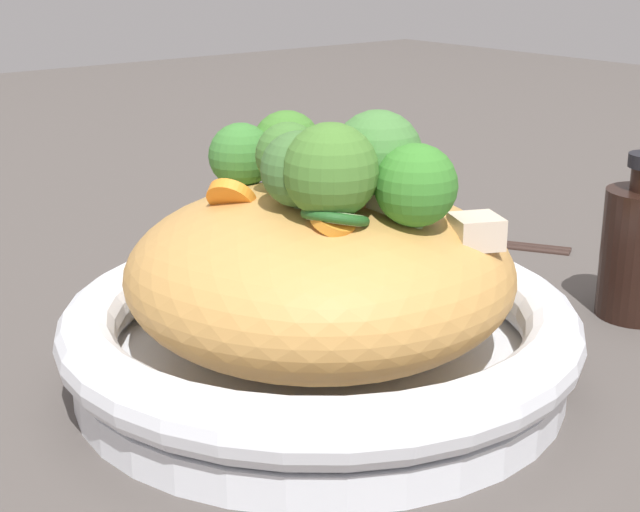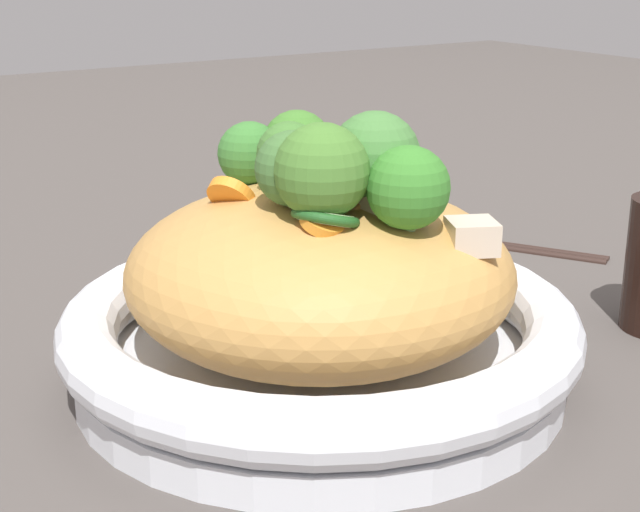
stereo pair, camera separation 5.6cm
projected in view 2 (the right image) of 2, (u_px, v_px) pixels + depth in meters
The scene contains 8 objects.
ground_plane at pixel (320, 381), 0.58m from camera, with size 3.00×3.00×0.00m, color #4D4643.
serving_bowl at pixel (320, 338), 0.58m from camera, with size 0.31×0.31×0.06m.
noodle_heap at pixel (320, 272), 0.56m from camera, with size 0.23×0.23×0.11m.
broccoli_florets at pixel (326, 165), 0.54m from camera, with size 0.19×0.11×0.07m.
carrot_coins at pixel (317, 202), 0.54m from camera, with size 0.10×0.13×0.03m.
zucchini_slices at pixel (369, 193), 0.56m from camera, with size 0.11×0.14×0.04m.
chicken_chunks at pixel (396, 199), 0.54m from camera, with size 0.11×0.07×0.04m.
chopsticks_pair at pixel (488, 241), 0.84m from camera, with size 0.19×0.12×0.01m.
Camera 2 is at (-0.45, 0.29, 0.25)m, focal length 54.32 mm.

